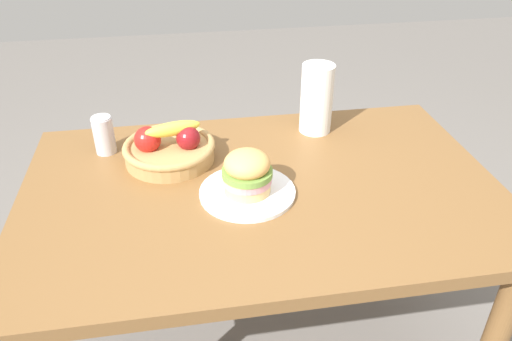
# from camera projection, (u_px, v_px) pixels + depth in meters

# --- Properties ---
(dining_table) EXTENTS (1.40, 0.90, 0.75)m
(dining_table) POSITION_uv_depth(u_px,v_px,m) (262.00, 212.00, 1.52)
(dining_table) COLOR brown
(dining_table) RESTS_ON ground_plane
(plate) EXTENTS (0.28, 0.28, 0.01)m
(plate) POSITION_uv_depth(u_px,v_px,m) (247.00, 192.00, 1.42)
(plate) COLOR white
(plate) RESTS_ON dining_table
(sandwich) EXTENTS (0.14, 0.14, 0.13)m
(sandwich) POSITION_uv_depth(u_px,v_px,m) (247.00, 172.00, 1.38)
(sandwich) COLOR #E5BC75
(sandwich) RESTS_ON plate
(soda_can) EXTENTS (0.07, 0.07, 0.13)m
(soda_can) POSITION_uv_depth(u_px,v_px,m) (104.00, 135.00, 1.59)
(soda_can) COLOR silver
(soda_can) RESTS_ON dining_table
(fruit_basket) EXTENTS (0.29, 0.29, 0.14)m
(fruit_basket) POSITION_uv_depth(u_px,v_px,m) (169.00, 148.00, 1.56)
(fruit_basket) COLOR tan
(fruit_basket) RESTS_ON dining_table
(paper_towel_roll) EXTENTS (0.11, 0.11, 0.24)m
(paper_towel_roll) POSITION_uv_depth(u_px,v_px,m) (317.00, 99.00, 1.69)
(paper_towel_roll) COLOR white
(paper_towel_roll) RESTS_ON dining_table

